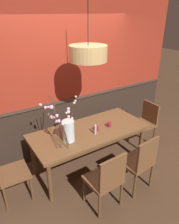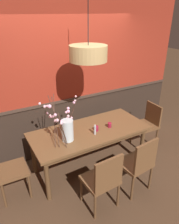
{
  "view_description": "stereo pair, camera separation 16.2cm",
  "coord_description": "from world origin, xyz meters",
  "px_view_note": "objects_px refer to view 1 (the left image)",
  "views": [
    {
      "loc": [
        -1.66,
        -2.56,
        2.54
      ],
      "look_at": [
        0.0,
        0.0,
        1.09
      ],
      "focal_mm": 34.02,
      "sensor_mm": 36.0,
      "label": 1
    },
    {
      "loc": [
        -1.52,
        -2.64,
        2.54
      ],
      "look_at": [
        0.0,
        0.0,
        1.09
      ],
      "focal_mm": 34.02,
      "sensor_mm": 36.0,
      "label": 2
    }
  ],
  "objects_px": {
    "chair_near_side_left": "(107,179)",
    "pendant_lamp": "(88,53)",
    "dining_table": "(90,134)",
    "chair_head_east_end": "(145,121)",
    "condiment_bottle": "(95,130)",
    "vase_with_blossoms": "(67,130)",
    "candle_holder_nearer_edge": "(96,128)",
    "chair_head_west_end": "(8,172)",
    "chair_near_side_right": "(140,161)",
    "chair_far_side_left": "(56,125)",
    "candle_holder_nearer_center": "(109,124)",
    "chair_far_side_right": "(78,118)"
  },
  "relations": [
    {
      "from": "chair_near_side_left",
      "to": "chair_head_east_end",
      "type": "distance_m",
      "value": 1.86
    },
    {
      "from": "chair_far_side_left",
      "to": "condiment_bottle",
      "type": "bearing_deg",
      "value": -75.7
    },
    {
      "from": "chair_head_west_end",
      "to": "pendant_lamp",
      "type": "distance_m",
      "value": 2.02
    },
    {
      "from": "candle_holder_nearer_center",
      "to": "candle_holder_nearer_edge",
      "type": "height_order",
      "value": "same"
    },
    {
      "from": "chair_head_east_end",
      "to": "condiment_bottle",
      "type": "height_order",
      "value": "condiment_bottle"
    },
    {
      "from": "chair_far_side_left",
      "to": "chair_near_side_right",
      "type": "bearing_deg",
      "value": -70.78
    },
    {
      "from": "chair_head_west_end",
      "to": "condiment_bottle",
      "type": "bearing_deg",
      "value": -7.04
    },
    {
      "from": "vase_with_blossoms",
      "to": "candle_holder_nearer_edge",
      "type": "relative_size",
      "value": 8.91
    },
    {
      "from": "chair_far_side_right",
      "to": "chair_near_side_right",
      "type": "height_order",
      "value": "chair_near_side_right"
    },
    {
      "from": "candle_holder_nearer_edge",
      "to": "condiment_bottle",
      "type": "xyz_separation_m",
      "value": [
        -0.08,
        -0.08,
        0.04
      ]
    },
    {
      "from": "chair_near_side_left",
      "to": "candle_holder_nearer_edge",
      "type": "xyz_separation_m",
      "value": [
        0.37,
        0.78,
        0.28
      ]
    },
    {
      "from": "condiment_bottle",
      "to": "pendant_lamp",
      "type": "height_order",
      "value": "pendant_lamp"
    },
    {
      "from": "chair_far_side_left",
      "to": "candle_holder_nearer_edge",
      "type": "bearing_deg",
      "value": -70.03
    },
    {
      "from": "chair_head_east_end",
      "to": "pendant_lamp",
      "type": "bearing_deg",
      "value": 179.2
    },
    {
      "from": "chair_far_side_right",
      "to": "candle_holder_nearer_edge",
      "type": "xyz_separation_m",
      "value": [
        -0.19,
        -0.95,
        0.26
      ]
    },
    {
      "from": "candle_holder_nearer_edge",
      "to": "condiment_bottle",
      "type": "relative_size",
      "value": 0.5
    },
    {
      "from": "chair_near_side_left",
      "to": "pendant_lamp",
      "type": "relative_size",
      "value": 0.9
    },
    {
      "from": "candle_holder_nearer_center",
      "to": "candle_holder_nearer_edge",
      "type": "bearing_deg",
      "value": 177.37
    },
    {
      "from": "chair_near_side_left",
      "to": "chair_head_west_end",
      "type": "relative_size",
      "value": 1.05
    },
    {
      "from": "dining_table",
      "to": "chair_near_side_left",
      "type": "distance_m",
      "value": 0.91
    },
    {
      "from": "condiment_bottle",
      "to": "candle_holder_nearer_center",
      "type": "bearing_deg",
      "value": 11.68
    },
    {
      "from": "dining_table",
      "to": "chair_head_east_end",
      "type": "height_order",
      "value": "chair_head_east_end"
    },
    {
      "from": "condiment_bottle",
      "to": "pendant_lamp",
      "type": "xyz_separation_m",
      "value": [
        -0.01,
        0.19,
        1.16
      ]
    },
    {
      "from": "chair_head_east_end",
      "to": "candle_holder_nearer_edge",
      "type": "bearing_deg",
      "value": -175.75
    },
    {
      "from": "chair_near_side_left",
      "to": "candle_holder_nearer_center",
      "type": "relative_size",
      "value": 10.87
    },
    {
      "from": "chair_head_west_end",
      "to": "pendant_lamp",
      "type": "height_order",
      "value": "pendant_lamp"
    },
    {
      "from": "chair_far_side_right",
      "to": "pendant_lamp",
      "type": "distance_m",
      "value": 1.71
    },
    {
      "from": "vase_with_blossoms",
      "to": "condiment_bottle",
      "type": "xyz_separation_m",
      "value": [
        0.46,
        -0.08,
        -0.11
      ]
    },
    {
      "from": "dining_table",
      "to": "chair_near_side_left",
      "type": "relative_size",
      "value": 2.14
    },
    {
      "from": "condiment_bottle",
      "to": "candle_holder_nearer_edge",
      "type": "bearing_deg",
      "value": 45.83
    },
    {
      "from": "chair_head_east_end",
      "to": "candle_holder_nearer_center",
      "type": "relative_size",
      "value": 10.65
    },
    {
      "from": "dining_table",
      "to": "vase_with_blossoms",
      "type": "xyz_separation_m",
      "value": [
        -0.45,
        -0.08,
        0.27
      ]
    },
    {
      "from": "chair_head_west_end",
      "to": "chair_head_east_end",
      "type": "bearing_deg",
      "value": 0.11
    },
    {
      "from": "chair_head_east_end",
      "to": "pendant_lamp",
      "type": "height_order",
      "value": "pendant_lamp"
    },
    {
      "from": "dining_table",
      "to": "candle_holder_nearer_center",
      "type": "xyz_separation_m",
      "value": [
        0.34,
        -0.09,
        0.13
      ]
    },
    {
      "from": "vase_with_blossoms",
      "to": "chair_near_side_left",
      "type": "bearing_deg",
      "value": -77.93
    },
    {
      "from": "chair_near_side_left",
      "to": "dining_table",
      "type": "bearing_deg",
      "value": 71.82
    },
    {
      "from": "chair_head_west_end",
      "to": "condiment_bottle",
      "type": "height_order",
      "value": "condiment_bottle"
    },
    {
      "from": "chair_near_side_left",
      "to": "condiment_bottle",
      "type": "distance_m",
      "value": 0.82
    },
    {
      "from": "chair_near_side_left",
      "to": "candle_holder_nearer_edge",
      "type": "relative_size",
      "value": 10.94
    },
    {
      "from": "chair_far_side_right",
      "to": "pendant_lamp",
      "type": "xyz_separation_m",
      "value": [
        -0.28,
        -0.84,
        1.46
      ]
    },
    {
      "from": "chair_near_side_left",
      "to": "chair_head_west_end",
      "type": "height_order",
      "value": "chair_near_side_left"
    },
    {
      "from": "candle_holder_nearer_edge",
      "to": "vase_with_blossoms",
      "type": "bearing_deg",
      "value": -179.49
    },
    {
      "from": "chair_near_side_right",
      "to": "candle_holder_nearer_edge",
      "type": "height_order",
      "value": "chair_near_side_right"
    },
    {
      "from": "chair_far_side_right",
      "to": "chair_near_side_left",
      "type": "bearing_deg",
      "value": -107.77
    },
    {
      "from": "dining_table",
      "to": "chair_head_east_end",
      "type": "bearing_deg",
      "value": 0.74
    },
    {
      "from": "dining_table",
      "to": "candle_holder_nearer_edge",
      "type": "bearing_deg",
      "value": -41.58
    },
    {
      "from": "chair_far_side_left",
      "to": "chair_far_side_right",
      "type": "bearing_deg",
      "value": 4.98
    },
    {
      "from": "dining_table",
      "to": "chair_far_side_right",
      "type": "distance_m",
      "value": 0.92
    },
    {
      "from": "chair_head_east_end",
      "to": "candle_holder_nearer_edge",
      "type": "distance_m",
      "value": 1.31
    }
  ]
}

